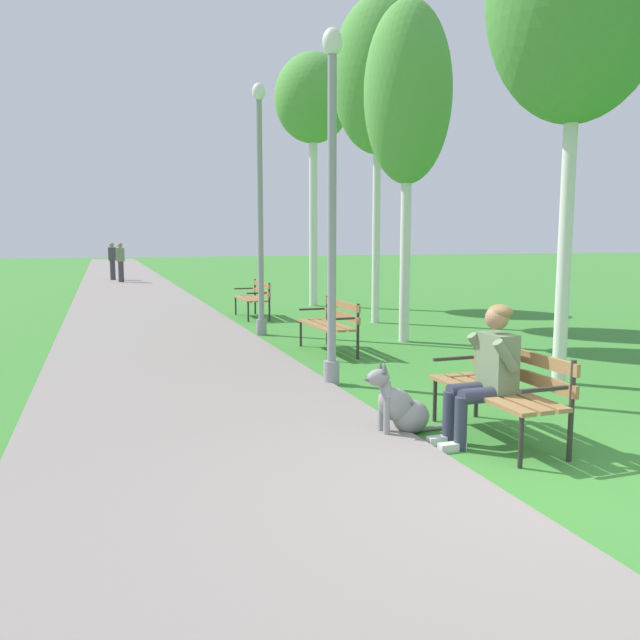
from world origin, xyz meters
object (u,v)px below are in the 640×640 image
lamp_post_mid (260,208)px  birch_tree_third (408,95)px  lamp_post_near (332,206)px  park_bench_mid (331,321)px  pedestrian_distant (121,263)px  birch_tree_fourth (378,77)px  dog_grey (401,407)px  person_seated_on_near_bench (487,369)px  park_bench_near (502,384)px  pedestrian_further_distant (112,261)px  park_bench_far (254,296)px  birch_tree_fifth (313,101)px

lamp_post_mid → birch_tree_third: size_ratio=0.80×
lamp_post_near → lamp_post_mid: 4.29m
park_bench_mid → birch_tree_third: 4.09m
park_bench_mid → lamp_post_mid: (-0.62, 2.15, 1.88)m
birch_tree_third → pedestrian_distant: (-4.32, 17.16, -3.40)m
lamp_post_mid → birch_tree_fourth: 4.01m
dog_grey → person_seated_on_near_bench: bearing=-37.8°
birch_tree_fourth → lamp_post_near: bearing=-119.3°
park_bench_near → birch_tree_fourth: birch_tree_fourth is taller
pedestrian_further_distant → birch_tree_fourth: bearing=-72.4°
park_bench_far → birch_tree_fourth: size_ratio=0.22×
birch_tree_third → birch_tree_fourth: birch_tree_fourth is taller
park_bench_mid → lamp_post_near: bearing=-109.9°
person_seated_on_near_bench → pedestrian_further_distant: (-2.77, 24.06, 0.16)m
dog_grey → lamp_post_near: (0.09, 2.14, 1.96)m
lamp_post_near → pedestrian_further_distant: bearing=96.0°
park_bench_mid → pedestrian_distant: (-2.73, 17.72, 0.33)m
lamp_post_near → birch_tree_third: 4.11m
birch_tree_fifth → park_bench_far: bearing=-136.4°
park_bench_mid → lamp_post_mid: lamp_post_mid is taller
park_bench_mid → birch_tree_third: birch_tree_third is taller
park_bench_mid → person_seated_on_near_bench: person_seated_on_near_bench is taller
park_bench_mid → person_seated_on_near_bench: size_ratio=1.20×
lamp_post_near → birch_tree_fourth: bearing=60.7°
birch_tree_third → pedestrian_distant: birch_tree_third is taller
park_bench_far → lamp_post_mid: (-0.47, -2.61, 1.88)m
birch_tree_fifth → pedestrian_further_distant: bearing=111.7°
park_bench_mid → dog_grey: park_bench_mid is taller
park_bench_near → birch_tree_third: bearing=72.7°
lamp_post_near → park_bench_mid: bearing=70.1°
park_bench_near → birch_tree_fifth: (2.01, 11.46, 4.89)m
dog_grey → birch_tree_third: size_ratio=0.14×
park_bench_far → dog_grey: size_ratio=1.81×
birch_tree_fourth → park_bench_near: bearing=-105.8°
park_bench_mid → dog_grey: (-0.86, -4.27, -0.25)m
park_bench_far → pedestrian_distant: bearing=101.2°
park_bench_mid → pedestrian_further_distant: 19.56m
park_bench_near → birch_tree_third: (1.64, 5.25, 3.73)m
dog_grey → pedestrian_further_distant: size_ratio=0.50×
birch_tree_fourth → pedestrian_further_distant: bearing=107.6°
park_bench_far → birch_tree_fourth: 5.45m
park_bench_mid → birch_tree_fifth: bearing=73.9°
park_bench_far → birch_tree_third: size_ratio=0.26×
park_bench_far → birch_tree_third: 5.87m
dog_grey → pedestrian_further_distant: (-2.17, 23.59, 0.58)m
lamp_post_near → birch_tree_fifth: birch_tree_fifth is taller
park_bench_mid → pedestrian_distant: pedestrian_distant is taller
lamp_post_mid → birch_tree_fourth: birch_tree_fourth is taller
birch_tree_third → pedestrian_distant: 18.02m
pedestrian_distant → pedestrian_further_distant: size_ratio=1.00×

